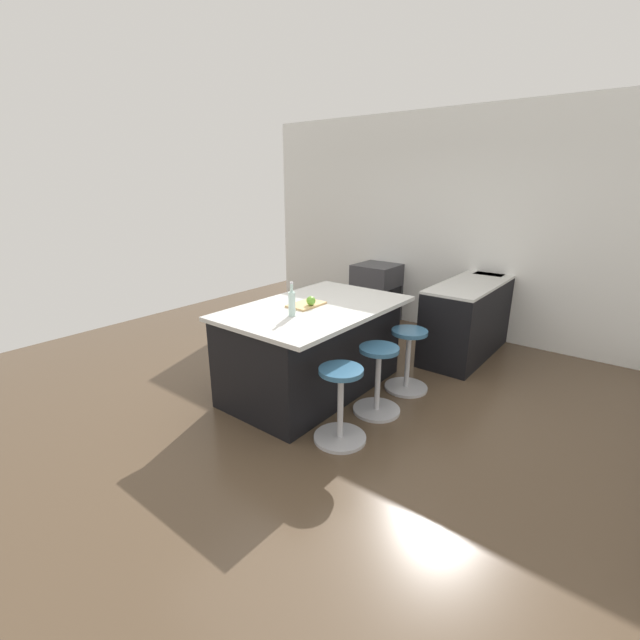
{
  "coord_description": "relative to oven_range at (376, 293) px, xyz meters",
  "views": [
    {
      "loc": [
        2.97,
        2.47,
        2.06
      ],
      "look_at": [
        -0.16,
        -0.01,
        0.77
      ],
      "focal_mm": 24.11,
      "sensor_mm": 36.0,
      "label": 1
    }
  ],
  "objects": [
    {
      "name": "ground_plane",
      "position": [
        2.52,
        0.78,
        -0.44
      ],
      "size": [
        7.56,
        7.56,
        0.0
      ],
      "primitive_type": "plane",
      "color": "brown"
    },
    {
      "name": "stool_middle",
      "position": [
        2.36,
        1.45,
        -0.13
      ],
      "size": [
        0.44,
        0.44,
        0.65
      ],
      "color": "#B7B7BC",
      "rests_on": "ground_plane"
    },
    {
      "name": "stool_by_window",
      "position": [
        1.77,
        1.45,
        -0.13
      ],
      "size": [
        0.44,
        0.44,
        0.65
      ],
      "color": "#B7B7BC",
      "rests_on": "ground_plane"
    },
    {
      "name": "kitchen_island",
      "position": [
        2.36,
        0.68,
        0.02
      ],
      "size": [
        1.86,
        1.19,
        0.9
      ],
      "color": "black",
      "rests_on": "ground_plane"
    },
    {
      "name": "stool_near_camera",
      "position": [
        2.94,
        1.45,
        -0.13
      ],
      "size": [
        0.44,
        0.44,
        0.65
      ],
      "color": "#B7B7BC",
      "rests_on": "ground_plane"
    },
    {
      "name": "cutting_board",
      "position": [
        2.41,
        0.65,
        0.47
      ],
      "size": [
        0.36,
        0.24,
        0.02
      ],
      "primitive_type": "cube",
      "color": "tan",
      "rests_on": "kitchen_island"
    },
    {
      "name": "oven_range",
      "position": [
        0.0,
        0.0,
        0.0
      ],
      "size": [
        0.6,
        0.61,
        0.88
      ],
      "color": "#38383D",
      "rests_on": "ground_plane"
    },
    {
      "name": "water_bottle",
      "position": [
        2.75,
        0.76,
        0.59
      ],
      "size": [
        0.06,
        0.06,
        0.31
      ],
      "color": "silver",
      "rests_on": "kitchen_island"
    },
    {
      "name": "apple_green",
      "position": [
        2.43,
        0.72,
        0.53
      ],
      "size": [
        0.09,
        0.09,
        0.09
      ],
      "primitive_type": "sphere",
      "color": "#609E2D",
      "rests_on": "cutting_board"
    },
    {
      "name": "sink_cabinet",
      "position": [
        -0.0,
        1.57,
        0.02
      ],
      "size": [
        2.44,
        0.6,
        1.19
      ],
      "color": "black",
      "rests_on": "ground_plane"
    },
    {
      "name": "interior_partition_left",
      "position": [
        -0.35,
        0.78,
        1.05
      ],
      "size": [
        0.12,
        5.81,
        2.97
      ],
      "color": "silver",
      "rests_on": "ground_plane"
    }
  ]
}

